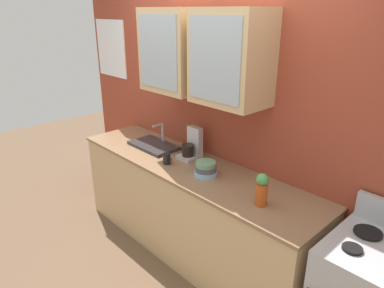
{
  "coord_description": "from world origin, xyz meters",
  "views": [
    {
      "loc": [
        2.07,
        -1.92,
        2.2
      ],
      "look_at": [
        0.04,
        0.0,
        1.11
      ],
      "focal_mm": 32.59,
      "sensor_mm": 36.0,
      "label": 1
    }
  ],
  "objects_px": {
    "vase": "(262,189)",
    "coffee_maker": "(192,147)",
    "cup_near_sink": "(167,159)",
    "sink_faucet": "(154,145)",
    "bowl_stack": "(206,169)"
  },
  "relations": [
    {
      "from": "vase",
      "to": "coffee_maker",
      "type": "relative_size",
      "value": 0.84
    },
    {
      "from": "coffee_maker",
      "to": "sink_faucet",
      "type": "bearing_deg",
      "value": -168.27
    },
    {
      "from": "sink_faucet",
      "to": "bowl_stack",
      "type": "distance_m",
      "value": 0.81
    },
    {
      "from": "coffee_maker",
      "to": "bowl_stack",
      "type": "bearing_deg",
      "value": -26.11
    },
    {
      "from": "vase",
      "to": "coffee_maker",
      "type": "bearing_deg",
      "value": 166.54
    },
    {
      "from": "coffee_maker",
      "to": "vase",
      "type": "bearing_deg",
      "value": -13.46
    },
    {
      "from": "vase",
      "to": "cup_near_sink",
      "type": "bearing_deg",
      "value": -177.93
    },
    {
      "from": "sink_faucet",
      "to": "coffee_maker",
      "type": "xyz_separation_m",
      "value": [
        0.46,
        0.09,
        0.09
      ]
    },
    {
      "from": "bowl_stack",
      "to": "coffee_maker",
      "type": "distance_m",
      "value": 0.4
    },
    {
      "from": "sink_faucet",
      "to": "cup_near_sink",
      "type": "distance_m",
      "value": 0.45
    },
    {
      "from": "sink_faucet",
      "to": "bowl_stack",
      "type": "relative_size",
      "value": 2.63
    },
    {
      "from": "vase",
      "to": "coffee_maker",
      "type": "distance_m",
      "value": 0.98
    },
    {
      "from": "vase",
      "to": "sink_faucet",
      "type": "bearing_deg",
      "value": 174.57
    },
    {
      "from": "vase",
      "to": "coffee_maker",
      "type": "height_order",
      "value": "coffee_maker"
    },
    {
      "from": "bowl_stack",
      "to": "vase",
      "type": "bearing_deg",
      "value": -5.27
    }
  ]
}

